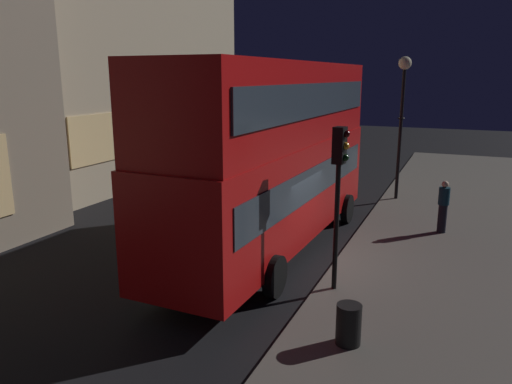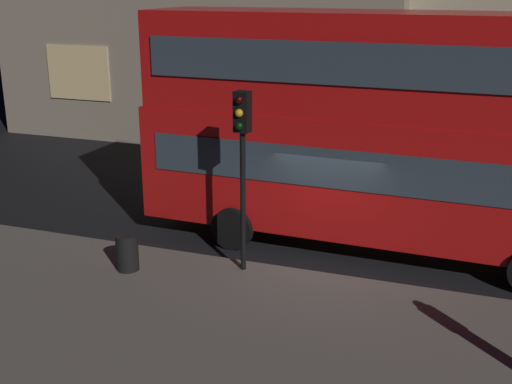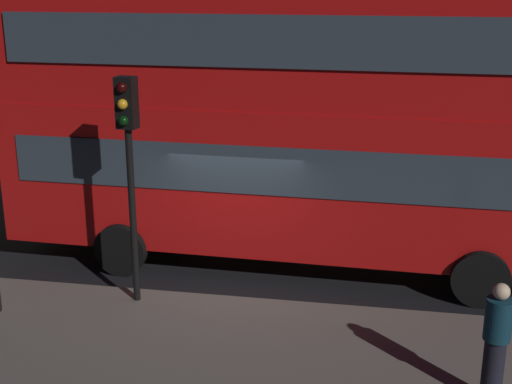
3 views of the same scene
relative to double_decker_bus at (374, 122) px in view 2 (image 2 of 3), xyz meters
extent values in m
plane|color=black|center=(-0.75, -1.20, -3.10)|extent=(80.00, 80.00, 0.00)
cube|color=#5B564F|center=(-0.75, -6.49, -3.04)|extent=(44.00, 8.83, 0.12)
cube|color=#F2D18C|center=(-13.10, 7.40, -0.38)|extent=(2.81, 0.06, 2.14)
cube|color=#F9E09E|center=(-8.71, 7.40, -0.42)|extent=(2.81, 0.06, 1.99)
cube|color=#F2D18C|center=(-4.31, 7.40, -0.80)|extent=(2.81, 0.06, 2.45)
cube|color=#F2D18C|center=(2.47, 8.76, -0.43)|extent=(2.95, 0.06, 2.00)
cube|color=#B20F0F|center=(0.00, 0.00, -1.19)|extent=(11.03, 2.90, 2.79)
cube|color=#B20F0F|center=(0.00, 0.00, 1.33)|extent=(10.81, 2.84, 2.26)
cube|color=#2D3842|center=(0.00, 0.00, -0.84)|extent=(10.16, 2.93, 0.90)
cube|color=#2D3842|center=(0.00, 0.00, 1.45)|extent=(10.16, 2.93, 0.90)
cylinder|color=black|center=(-2.98, 1.42, -2.58)|extent=(1.04, 0.27, 1.03)
cylinder|color=black|center=(-3.06, -1.25, -2.58)|extent=(1.04, 0.27, 1.03)
cylinder|color=black|center=(-2.29, -2.50, -1.43)|extent=(0.12, 0.12, 3.10)
cube|color=black|center=(-2.29, -2.50, 0.54)|extent=(0.35, 0.29, 0.85)
sphere|color=black|center=(-2.31, -2.65, 0.81)|extent=(0.17, 0.17, 0.17)
sphere|color=orange|center=(-2.31, -2.65, 0.54)|extent=(0.17, 0.17, 0.17)
sphere|color=black|center=(-2.31, -2.65, 0.27)|extent=(0.17, 0.17, 0.17)
cylinder|color=black|center=(-4.68, -3.39, -2.57)|extent=(0.49, 0.49, 0.81)
camera|label=1|loc=(-13.28, -5.13, 2.10)|focal=34.38mm
camera|label=2|loc=(2.45, -14.85, 3.08)|focal=45.75mm
camera|label=3|loc=(1.78, -13.31, 2.53)|focal=49.28mm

